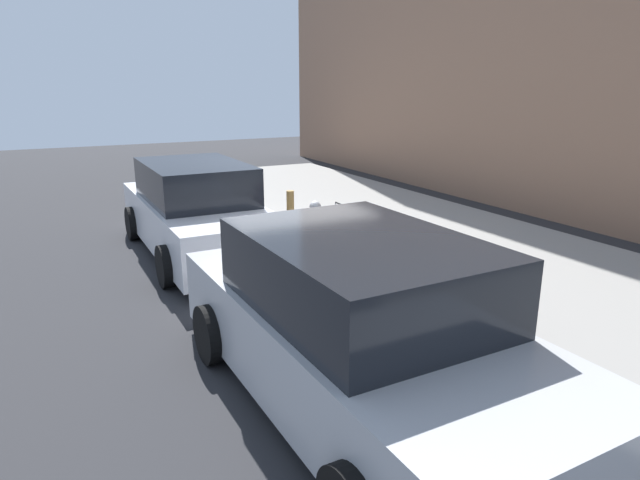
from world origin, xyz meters
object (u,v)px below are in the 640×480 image
suitcase_navy_5 (340,236)px  bollard_post (290,211)px  parked_car_silver_0 (358,329)px  parked_car_white_1 (197,212)px  suitcase_maroon_0 (441,284)px  fire_hydrant (315,219)px  suitcase_red_2 (392,258)px  suitcase_olive_4 (357,244)px  suitcase_teal_3 (376,247)px  suitcase_black_1 (415,267)px

suitcase_navy_5 → bollard_post: 1.65m
parked_car_silver_0 → parked_car_white_1: 5.38m
suitcase_maroon_0 → fire_hydrant: suitcase_maroon_0 is taller
suitcase_navy_5 → parked_car_silver_0: 4.43m
suitcase_red_2 → suitcase_olive_4: (1.10, -0.09, -0.08)m
suitcase_teal_3 → suitcase_black_1: bearing=174.3°
suitcase_black_1 → parked_car_white_1: parked_car_white_1 is taller
suitcase_red_2 → suitcase_navy_5: (1.64, -0.09, -0.09)m
parked_car_silver_0 → suitcase_teal_3: bearing=-36.1°
suitcase_red_2 → suitcase_navy_5: suitcase_red_2 is taller
suitcase_red_2 → fire_hydrant: 2.52m
suitcase_olive_4 → parked_car_white_1: size_ratio=0.13×
suitcase_navy_5 → suitcase_red_2: bearing=176.9°
suitcase_olive_4 → bollard_post: bollard_post is taller
suitcase_navy_5 → parked_car_white_1: (1.47, 2.05, 0.34)m
suitcase_red_2 → parked_car_silver_0: bearing=139.2°
suitcase_maroon_0 → suitcase_black_1: suitcase_black_1 is taller
parked_car_white_1 → suitcase_red_2: bearing=-147.9°
suitcase_maroon_0 → bollard_post: bearing=1.2°
suitcase_black_1 → parked_car_white_1: 4.15m
suitcase_black_1 → parked_car_white_1: (3.65, 1.95, 0.22)m
bollard_post → parked_car_silver_0: (-5.54, 1.87, 0.23)m
suitcase_olive_4 → suitcase_navy_5: suitcase_navy_5 is taller
suitcase_black_1 → suitcase_teal_3: 1.11m
parked_car_white_1 → fire_hydrant: bearing=-106.4°
suitcase_red_2 → fire_hydrant: size_ratio=1.26×
suitcase_maroon_0 → suitcase_red_2: 1.07m
suitcase_olive_4 → bollard_post: size_ratio=0.76×
suitcase_olive_4 → suitcase_black_1: bearing=176.8°
parked_car_silver_0 → suitcase_navy_5: bearing=-27.6°
suitcase_black_1 → bollard_post: suitcase_black_1 is taller
suitcase_black_1 → bollard_post: 3.82m
suitcase_black_1 → suitcase_olive_4: 1.64m
suitcase_red_2 → suitcase_navy_5: size_ratio=1.08×
suitcase_black_1 → suitcase_olive_4: size_ratio=1.68×
fire_hydrant → parked_car_white_1: (0.59, 2.02, 0.24)m
parked_car_white_1 → bollard_post: bearing=-85.0°
fire_hydrant → bollard_post: bollard_post is taller
suitcase_olive_4 → parked_car_white_1: 2.89m
bollard_post → parked_car_silver_0: bearing=161.4°
suitcase_red_2 → fire_hydrant: (2.52, -0.06, 0.02)m
suitcase_black_1 → suitcase_olive_4: suitcase_black_1 is taller
suitcase_black_1 → parked_car_silver_0: bearing=131.5°
suitcase_teal_3 → parked_car_white_1: parked_car_white_1 is taller
suitcase_black_1 → parked_car_silver_0: parked_car_silver_0 is taller
suitcase_maroon_0 → suitcase_navy_5: 2.72m
suitcase_teal_3 → parked_car_white_1: size_ratio=0.22×
parked_car_silver_0 → suitcase_black_1: bearing=-48.5°
fire_hydrant → suitcase_teal_3: bearing=-178.7°
suitcase_teal_3 → parked_car_white_1: bearing=38.9°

